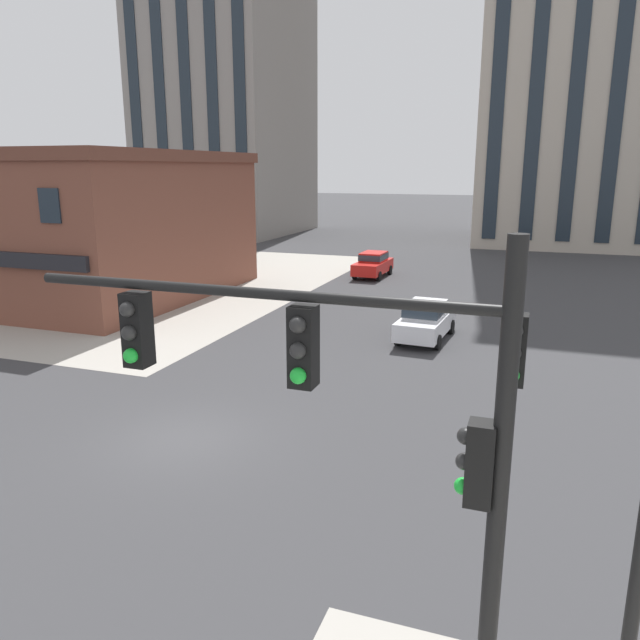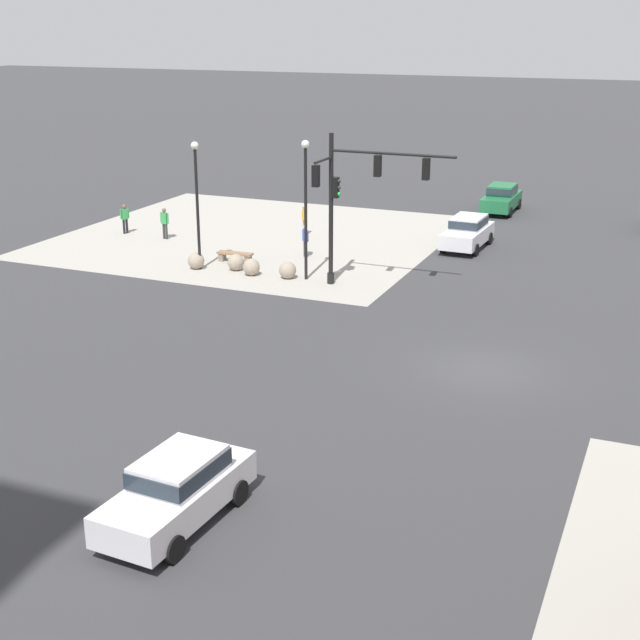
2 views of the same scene
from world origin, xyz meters
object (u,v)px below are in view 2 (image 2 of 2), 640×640
at_px(pedestrian_at_curb, 165,221).
at_px(traffic_signal_main, 352,192).
at_px(bollard_sphere_curb_d, 196,261).
at_px(pedestrian_with_bag, 125,217).
at_px(street_lamp_corner_near, 306,195).
at_px(bollard_sphere_curb_a, 288,270).
at_px(bench_near_signal, 235,256).
at_px(car_main_southbound_far, 501,197).
at_px(pedestrian_walking_east, 304,218).
at_px(car_main_southbound_near, 178,487).
at_px(pedestrian_near_bench, 305,239).
at_px(street_lamp_mid_sidewalk, 197,192).
at_px(car_main_northbound_far, 468,231).
at_px(bollard_sphere_curb_c, 236,262).
at_px(bollard_sphere_curb_b, 251,267).

bearing_deg(pedestrian_at_curb, traffic_signal_main, 159.51).
bearing_deg(bollard_sphere_curb_d, pedestrian_with_bag, -33.64).
xyz_separation_m(traffic_signal_main, street_lamp_corner_near, (2.34, -0.42, -0.39)).
bearing_deg(bollard_sphere_curb_a, bench_near_signal, -24.65).
height_order(bollard_sphere_curb_a, car_main_southbound_far, car_main_southbound_far).
xyz_separation_m(bollard_sphere_curb_d, pedestrian_walking_east, (-2.00, -8.29, 0.60)).
distance_m(pedestrian_at_curb, car_main_southbound_near, 29.02).
height_order(bollard_sphere_curb_a, car_main_southbound_near, car_main_southbound_near).
distance_m(pedestrian_near_bench, pedestrian_at_curb, 8.56).
bearing_deg(pedestrian_walking_east, street_lamp_mid_sidewalk, 77.84).
bearing_deg(car_main_southbound_near, bollard_sphere_curb_d, -60.73).
distance_m(bollard_sphere_curb_d, pedestrian_near_bench, 5.67).
relative_size(pedestrian_at_curb, pedestrian_with_bag, 1.04).
relative_size(pedestrian_with_bag, car_main_northbound_far, 0.37).
bearing_deg(street_lamp_corner_near, car_main_northbound_far, -122.23).
bearing_deg(pedestrian_with_bag, bollard_sphere_curb_a, 158.61).
relative_size(car_main_northbound_far, car_main_southbound_far, 1.01).
bearing_deg(street_lamp_mid_sidewalk, pedestrian_at_curb, -43.85).
bearing_deg(street_lamp_mid_sidewalk, car_main_northbound_far, -140.18).
height_order(bench_near_signal, street_lamp_mid_sidewalk, street_lamp_mid_sidewalk).
bearing_deg(pedestrian_near_bench, pedestrian_with_bag, -4.24).
bearing_deg(car_main_southbound_far, bollard_sphere_curb_d, 60.40).
bearing_deg(car_main_southbound_far, pedestrian_at_curb, 42.69).
bearing_deg(bollard_sphere_curb_c, car_main_southbound_near, 114.44).
xyz_separation_m(bollard_sphere_curb_d, street_lamp_mid_sidewalk, (-0.21, 0.01, 3.33)).
bearing_deg(bollard_sphere_curb_c, bollard_sphere_curb_d, 14.56).
xyz_separation_m(bollard_sphere_curb_c, car_main_southbound_near, (-9.20, 20.25, 0.52)).
bearing_deg(pedestrian_walking_east, bollard_sphere_curb_a, 108.54).
xyz_separation_m(bench_near_signal, car_main_southbound_near, (-9.95, 21.58, 0.59)).
height_order(bollard_sphere_curb_d, street_lamp_corner_near, street_lamp_corner_near).
bearing_deg(pedestrian_walking_east, bollard_sphere_curb_c, 89.07).
bearing_deg(bollard_sphere_curb_b, pedestrian_walking_east, -83.49).
bearing_deg(street_lamp_corner_near, bollard_sphere_curb_b, 8.32).
distance_m(street_lamp_corner_near, street_lamp_mid_sidewalk, 5.35).
bearing_deg(bollard_sphere_curb_b, pedestrian_with_bag, -25.42).
relative_size(pedestrian_at_curb, car_main_southbound_far, 0.38).
distance_m(bollard_sphere_curb_a, bollard_sphere_curb_d, 4.73).
xyz_separation_m(pedestrian_walking_east, street_lamp_mid_sidewalk, (1.79, 8.30, 2.73)).
bearing_deg(bollard_sphere_curb_a, pedestrian_near_bench, -78.19).
distance_m(bollard_sphere_curb_d, street_lamp_corner_near, 6.56).
bearing_deg(pedestrian_near_bench, car_main_southbound_far, -114.68).
bearing_deg(street_lamp_corner_near, bollard_sphere_curb_d, 3.95).
bearing_deg(car_main_southbound_far, car_main_southbound_near, 90.63).
xyz_separation_m(bollard_sphere_curb_d, car_main_southbound_near, (-11.07, 19.76, 0.52)).
distance_m(pedestrian_with_bag, street_lamp_corner_near, 14.00).
bearing_deg(traffic_signal_main, bollard_sphere_curb_c, -4.95).
xyz_separation_m(bollard_sphere_curb_d, pedestrian_with_bag, (7.37, -4.91, 0.54)).
relative_size(bollard_sphere_curb_a, pedestrian_with_bag, 0.48).
distance_m(bollard_sphere_curb_a, street_lamp_mid_sidewalk, 5.61).
bearing_deg(bollard_sphere_curb_d, bench_near_signal, -121.76).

